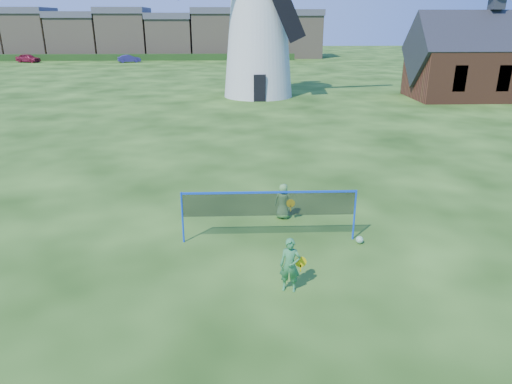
{
  "coord_description": "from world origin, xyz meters",
  "views": [
    {
      "loc": [
        -0.29,
        -11.91,
        6.12
      ],
      "look_at": [
        0.2,
        0.5,
        1.5
      ],
      "focal_mm": 32.52,
      "sensor_mm": 36.0,
      "label": 1
    }
  ],
  "objects_px": {
    "play_ball": "(360,240)",
    "windmill": "(258,21)",
    "badminton_net": "(269,205)",
    "player_girl": "(290,265)",
    "car_left": "(28,58)",
    "chapel": "(487,62)",
    "player_boy": "(283,201)",
    "car_right": "(129,59)"
  },
  "relations": [
    {
      "from": "play_ball",
      "to": "windmill",
      "type": "bearing_deg",
      "value": 93.56
    },
    {
      "from": "windmill",
      "to": "badminton_net",
      "type": "bearing_deg",
      "value": -91.85
    },
    {
      "from": "player_girl",
      "to": "car_left",
      "type": "distance_m",
      "value": 73.22
    },
    {
      "from": "chapel",
      "to": "player_boy",
      "type": "height_order",
      "value": "chapel"
    },
    {
      "from": "chapel",
      "to": "badminton_net",
      "type": "relative_size",
      "value": 2.43
    },
    {
      "from": "windmill",
      "to": "car_left",
      "type": "xyz_separation_m",
      "value": [
        -33.77,
        34.93,
        -5.41
      ]
    },
    {
      "from": "car_right",
      "to": "badminton_net",
      "type": "bearing_deg",
      "value": 177.53
    },
    {
      "from": "chapel",
      "to": "player_boy",
      "type": "distance_m",
      "value": 30.74
    },
    {
      "from": "windmill",
      "to": "player_boy",
      "type": "bearing_deg",
      "value": -90.71
    },
    {
      "from": "player_boy",
      "to": "player_girl",
      "type": "bearing_deg",
      "value": 105.56
    },
    {
      "from": "player_boy",
      "to": "car_right",
      "type": "height_order",
      "value": "player_boy"
    },
    {
      "from": "badminton_net",
      "to": "car_right",
      "type": "bearing_deg",
      "value": 105.68
    },
    {
      "from": "chapel",
      "to": "player_boy",
      "type": "xyz_separation_m",
      "value": [
        -18.85,
        -24.17,
        -2.34
      ]
    },
    {
      "from": "badminton_net",
      "to": "car_right",
      "type": "height_order",
      "value": "badminton_net"
    },
    {
      "from": "windmill",
      "to": "player_boy",
      "type": "height_order",
      "value": "windmill"
    },
    {
      "from": "badminton_net",
      "to": "player_boy",
      "type": "height_order",
      "value": "badminton_net"
    },
    {
      "from": "windmill",
      "to": "badminton_net",
      "type": "distance_m",
      "value": 28.09
    },
    {
      "from": "player_boy",
      "to": "car_right",
      "type": "distance_m",
      "value": 62.91
    },
    {
      "from": "player_girl",
      "to": "play_ball",
      "type": "xyz_separation_m",
      "value": [
        2.31,
        2.4,
        -0.56
      ]
    },
    {
      "from": "play_ball",
      "to": "car_left",
      "type": "relative_size",
      "value": 0.06
    },
    {
      "from": "play_ball",
      "to": "car_left",
      "type": "bearing_deg",
      "value": 119.46
    },
    {
      "from": "windmill",
      "to": "chapel",
      "type": "distance_m",
      "value": 18.88
    },
    {
      "from": "badminton_net",
      "to": "car_right",
      "type": "xyz_separation_m",
      "value": [
        -17.39,
        61.93,
        -0.58
      ]
    },
    {
      "from": "windmill",
      "to": "car_left",
      "type": "distance_m",
      "value": 48.88
    },
    {
      "from": "windmill",
      "to": "player_girl",
      "type": "distance_m",
      "value": 30.81
    },
    {
      "from": "car_right",
      "to": "player_boy",
      "type": "bearing_deg",
      "value": 178.44
    },
    {
      "from": "player_boy",
      "to": "car_right",
      "type": "relative_size",
      "value": 0.34
    },
    {
      "from": "play_ball",
      "to": "car_right",
      "type": "xyz_separation_m",
      "value": [
        -20.02,
        62.22,
        0.45
      ]
    },
    {
      "from": "windmill",
      "to": "badminton_net",
      "type": "height_order",
      "value": "windmill"
    },
    {
      "from": "play_ball",
      "to": "player_girl",
      "type": "bearing_deg",
      "value": -133.85
    },
    {
      "from": "chapel",
      "to": "badminton_net",
      "type": "xyz_separation_m",
      "value": [
        -19.42,
        -25.81,
        -1.78
      ]
    },
    {
      "from": "windmill",
      "to": "car_right",
      "type": "distance_m",
      "value": 39.25
    },
    {
      "from": "player_girl",
      "to": "player_boy",
      "type": "distance_m",
      "value": 4.34
    },
    {
      "from": "windmill",
      "to": "play_ball",
      "type": "bearing_deg",
      "value": -86.44
    },
    {
      "from": "player_boy",
      "to": "car_right",
      "type": "xyz_separation_m",
      "value": [
        -17.96,
        60.29,
        -0.03
      ]
    },
    {
      "from": "badminton_net",
      "to": "play_ball",
      "type": "bearing_deg",
      "value": -6.22
    },
    {
      "from": "chapel",
      "to": "play_ball",
      "type": "bearing_deg",
      "value": -122.76
    },
    {
      "from": "play_ball",
      "to": "car_left",
      "type": "height_order",
      "value": "car_left"
    },
    {
      "from": "play_ball",
      "to": "car_left",
      "type": "distance_m",
      "value": 72.19
    },
    {
      "from": "windmill",
      "to": "chapel",
      "type": "height_order",
      "value": "windmill"
    },
    {
      "from": "chapel",
      "to": "player_girl",
      "type": "bearing_deg",
      "value": -123.83
    },
    {
      "from": "badminton_net",
      "to": "play_ball",
      "type": "distance_m",
      "value": 2.84
    }
  ]
}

